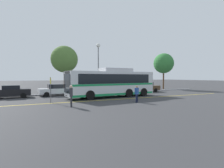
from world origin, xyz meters
name	(u,v)px	position (x,y,z in m)	size (l,w,h in m)	color
ground_plane	(106,97)	(0.00, 0.00, 0.00)	(220.00, 220.00, 0.00)	#38383A
lane_strip_0	(121,99)	(0.69, -2.29, 0.00)	(0.20, 30.76, 0.01)	gold
curb_strip	(96,93)	(0.69, 5.34, 0.07)	(38.76, 0.36, 0.15)	#99999E
transit_bus	(112,83)	(0.71, -0.09, 1.73)	(11.22, 3.42, 3.43)	silver
parked_car_0	(11,91)	(-10.16, 3.98, 0.75)	(4.24, 2.06, 1.46)	black
parked_car_1	(56,90)	(-5.15, 4.26, 0.74)	(4.32, 2.01, 1.48)	silver
parked_car_2	(104,88)	(1.42, 4.31, 0.73)	(4.75, 2.10, 1.47)	#9E9EA3
parked_car_3	(144,87)	(8.56, 4.29, 0.78)	(4.94, 2.11, 1.57)	#4C3823
pedestrian_0	(71,95)	(-5.21, -5.01, 0.99)	(0.33, 0.46, 1.74)	#2D2D33
pedestrian_1	(137,93)	(0.91, -5.09, 0.88)	(0.47, 0.39, 1.57)	#191E38
bus_stop_sign	(51,87)	(-6.43, -1.84, 1.50)	(0.07, 0.40, 2.37)	#59595E
street_lamp	(98,55)	(1.37, 6.27, 5.73)	(0.59, 0.59, 7.51)	#59595E
tree_0	(164,63)	(15.62, 7.82, 5.06)	(3.90, 3.90, 7.02)	#513823
tree_1	(64,59)	(-3.13, 9.57, 5.21)	(4.23, 4.23, 7.34)	#513823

